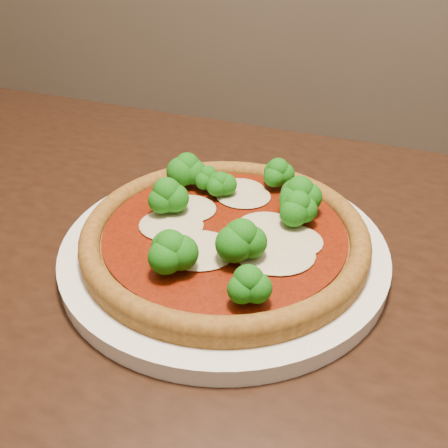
# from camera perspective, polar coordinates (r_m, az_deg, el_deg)

# --- Properties ---
(dining_table) EXTENTS (1.39, 0.97, 0.75)m
(dining_table) POSITION_cam_1_polar(r_m,az_deg,el_deg) (0.53, 2.64, -16.72)
(dining_table) COLOR black
(dining_table) RESTS_ON floor
(plate) EXTENTS (0.33, 0.33, 0.02)m
(plate) POSITION_cam_1_polar(r_m,az_deg,el_deg) (0.51, -0.00, -2.89)
(plate) COLOR silver
(plate) RESTS_ON dining_table
(pizza) EXTENTS (0.29, 0.29, 0.06)m
(pizza) POSITION_cam_1_polar(r_m,az_deg,el_deg) (0.50, 0.31, -0.40)
(pizza) COLOR #8D5E21
(pizza) RESTS_ON plate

